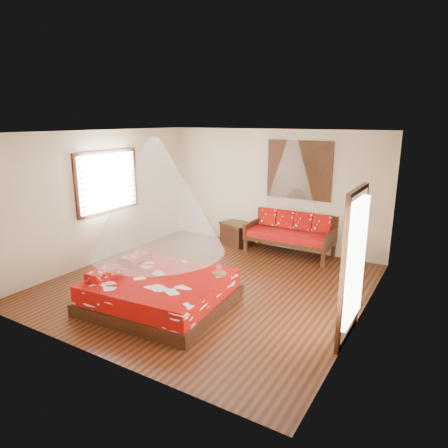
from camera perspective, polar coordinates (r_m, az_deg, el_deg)
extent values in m
cube|color=black|center=(7.64, -2.17, -8.58)|extent=(5.50, 5.50, 0.02)
cube|color=white|center=(7.02, -2.40, 13.07)|extent=(5.50, 5.50, 0.02)
cube|color=beige|center=(8.98, -17.25, 3.73)|extent=(0.02, 5.50, 2.80)
cube|color=beige|center=(6.19, 19.69, -1.28)|extent=(0.02, 5.50, 2.80)
cube|color=beige|center=(9.58, 6.78, 4.96)|extent=(5.50, 0.02, 2.80)
cube|color=beige|center=(5.20, -19.15, -4.22)|extent=(5.50, 0.02, 2.80)
cube|color=black|center=(6.85, -9.04, -10.64)|extent=(2.32, 2.13, 0.20)
cube|color=#8D0804|center=(6.75, -9.13, -8.72)|extent=(2.21, 2.02, 0.30)
cube|color=#8D0804|center=(6.85, -16.81, -6.80)|extent=(0.35, 0.59, 0.14)
cube|color=#8D0804|center=(7.43, -12.52, -4.80)|extent=(0.35, 0.59, 0.14)
cube|color=black|center=(9.23, 3.12, -2.94)|extent=(0.08, 0.08, 0.42)
cube|color=black|center=(8.59, 13.99, -4.76)|extent=(0.08, 0.08, 0.42)
cube|color=black|center=(9.87, 5.14, -1.80)|extent=(0.08, 0.08, 0.42)
cube|color=black|center=(9.27, 15.35, -3.40)|extent=(0.08, 0.08, 0.42)
cube|color=black|center=(9.15, 9.29, -2.18)|extent=(1.94, 0.86, 0.08)
cube|color=maroon|center=(9.12, 9.32, -1.51)|extent=(1.88, 0.80, 0.14)
cube|color=black|center=(9.42, 10.25, 0.12)|extent=(1.94, 0.06, 0.55)
cube|color=black|center=(9.47, 4.09, -0.43)|extent=(0.06, 0.86, 0.30)
cube|color=black|center=(8.82, 14.96, -2.04)|extent=(0.06, 0.86, 0.30)
cube|color=#8D0804|center=(9.53, 6.38, 1.02)|extent=(0.41, 0.20, 0.43)
cube|color=#8D0804|center=(9.37, 8.78, 0.69)|extent=(0.41, 0.20, 0.43)
cube|color=#8D0804|center=(9.22, 11.26, 0.35)|extent=(0.41, 0.20, 0.43)
cube|color=#8D0804|center=(9.09, 13.82, 0.00)|extent=(0.41, 0.20, 0.43)
cube|color=black|center=(9.89, 1.92, -1.50)|extent=(0.89, 0.76, 0.49)
cube|color=black|center=(9.82, 1.94, 0.02)|extent=(0.94, 0.81, 0.05)
cube|color=black|center=(9.22, 10.66, 7.57)|extent=(1.52, 0.06, 1.32)
cube|color=black|center=(9.21, 10.64, 7.56)|extent=(1.35, 0.04, 1.10)
cube|color=black|center=(9.03, -16.28, 5.80)|extent=(0.08, 1.74, 1.34)
cube|color=silver|center=(9.00, -16.11, 5.79)|extent=(0.04, 1.54, 1.10)
cube|color=black|center=(5.74, 17.77, -6.03)|extent=(0.08, 1.02, 2.16)
cube|color=white|center=(5.71, 17.66, -5.06)|extent=(0.03, 0.82, 1.70)
cylinder|color=brown|center=(6.72, -0.66, -7.09)|extent=(0.23, 0.23, 0.03)
cone|color=white|center=(6.31, -9.68, 3.89)|extent=(2.14, 2.14, 1.80)
cone|color=white|center=(8.77, 9.61, 7.91)|extent=(1.03, 1.03, 1.50)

